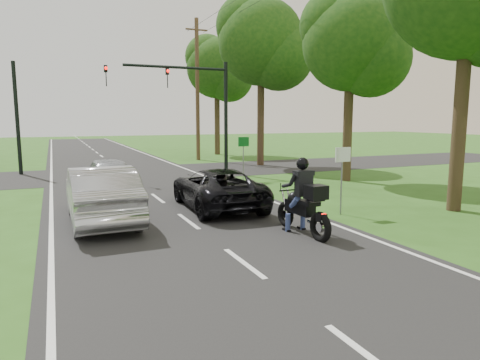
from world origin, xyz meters
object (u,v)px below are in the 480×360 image
object	(u,v)px
silver_sedan	(101,194)
utility_pole_far	(197,89)
traffic_signal	(193,97)
motorcycle_rider	(304,204)
sign_white	(342,164)
silver_suv	(108,174)
dark_suv	(217,188)
sign_green	(243,148)

from	to	relation	value
silver_sedan	utility_pole_far	xyz separation A→B (m)	(8.53, 17.10, 4.25)
silver_sedan	traffic_signal	world-z (taller)	traffic_signal
traffic_signal	utility_pole_far	bearing A→B (deg)	70.32
motorcycle_rider	silver_sedan	xyz separation A→B (m)	(-4.69, 3.44, 0.03)
sign_white	silver_sedan	bearing A→B (deg)	164.73
silver_sedan	sign_white	size ratio (longest dim) A/B	2.34
silver_suv	sign_white	xyz separation A→B (m)	(6.22, -7.20, 0.85)
traffic_signal	utility_pole_far	world-z (taller)	utility_pole_far
motorcycle_rider	utility_pole_far	bearing A→B (deg)	77.34
motorcycle_rider	dark_suv	distance (m)	4.13
silver_suv	sign_green	world-z (taller)	sign_green
dark_suv	silver_suv	world-z (taller)	silver_suv
dark_suv	sign_green	bearing A→B (deg)	-119.34
silver_suv	traffic_signal	world-z (taller)	traffic_signal
utility_pole_far	sign_green	bearing A→B (deg)	-96.73
silver_suv	traffic_signal	distance (m)	7.05
dark_suv	traffic_signal	bearing A→B (deg)	-99.74
silver_sedan	sign_white	distance (m)	7.33
silver_sedan	silver_suv	size ratio (longest dim) A/B	1.16
silver_sedan	sign_white	bearing A→B (deg)	164.21
silver_sedan	utility_pole_far	bearing A→B (deg)	-117.02
traffic_signal	sign_white	xyz separation A→B (m)	(1.36, -11.02, -2.54)
utility_pole_far	sign_green	distance (m)	11.63
dark_suv	sign_white	size ratio (longest dim) A/B	2.28
sign_white	sign_green	size ratio (longest dim) A/B	1.00
utility_pole_far	traffic_signal	bearing A→B (deg)	-109.68
silver_sedan	dark_suv	bearing A→B (deg)	-171.73
sign_white	sign_green	xyz separation A→B (m)	(0.20, 8.00, 0.00)
silver_sedan	silver_suv	xyz separation A→B (m)	(0.81, 5.28, -0.09)
silver_suv	sign_green	bearing A→B (deg)	-173.41
motorcycle_rider	utility_pole_far	world-z (taller)	utility_pole_far
silver_suv	sign_green	size ratio (longest dim) A/B	2.02
motorcycle_rider	sign_green	bearing A→B (deg)	73.02
motorcycle_rider	sign_green	size ratio (longest dim) A/B	1.12
motorcycle_rider	utility_pole_far	distance (m)	21.33
motorcycle_rider	traffic_signal	world-z (taller)	traffic_signal
silver_sedan	traffic_signal	bearing A→B (deg)	-122.43
traffic_signal	sign_green	world-z (taller)	traffic_signal
motorcycle_rider	silver_sedan	world-z (taller)	motorcycle_rider
sign_green	dark_suv	bearing A→B (deg)	-122.00
sign_green	silver_suv	bearing A→B (deg)	-172.85
dark_suv	sign_white	xyz separation A→B (m)	(3.23, -2.51, 0.91)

